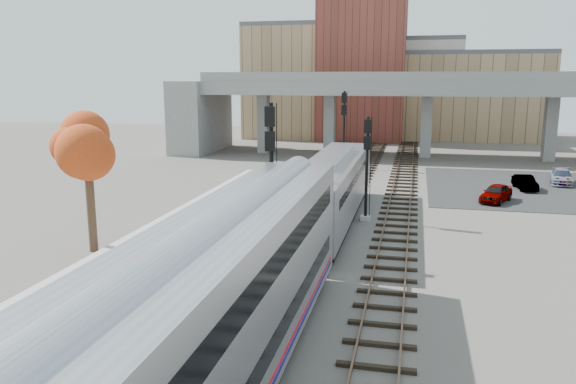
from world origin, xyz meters
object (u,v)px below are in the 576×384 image
at_px(car_c, 561,177).
at_px(tree, 87,145).
at_px(locomotive, 333,187).
at_px(signal_mast_far, 344,129).
at_px(coach, 191,346).
at_px(signal_mast_near, 271,179).
at_px(signal_mast_mid, 367,172).
at_px(car_b, 525,183).
at_px(car_a, 496,193).

bearing_deg(car_c, tree, -127.93).
height_order(locomotive, signal_mast_far, signal_mast_far).
bearing_deg(locomotive, car_c, 44.76).
bearing_deg(coach, signal_mast_near, 97.68).
distance_m(signal_mast_mid, car_b, 17.49).
xyz_separation_m(signal_mast_near, signal_mast_mid, (4.10, 7.90, -0.78)).
xyz_separation_m(car_a, car_c, (6.35, 8.61, -0.03)).
bearing_deg(signal_mast_near, car_c, 51.32).
bearing_deg(car_c, coach, -103.38).
xyz_separation_m(locomotive, signal_mast_mid, (2.00, 0.87, 0.89)).
bearing_deg(car_c, car_a, -116.39).
bearing_deg(car_a, signal_mast_far, 158.69).
bearing_deg(car_a, car_b, 86.17).
xyz_separation_m(signal_mast_far, car_c, (19.22, -4.72, -3.23)).
height_order(signal_mast_mid, car_c, signal_mast_mid).
relative_size(car_a, car_c, 0.89).
distance_m(signal_mast_far, tree, 31.77).
distance_m(tree, car_a, 28.29).
height_order(coach, signal_mast_mid, signal_mast_mid).
bearing_deg(locomotive, car_a, 37.84).
bearing_deg(car_b, car_a, -125.55).
bearing_deg(car_a, signal_mast_near, -105.20).
height_order(tree, car_c, tree).
height_order(tree, car_b, tree).
xyz_separation_m(tree, car_b, (24.94, 22.32, -4.96)).
relative_size(signal_mast_near, signal_mast_mid, 1.17).
xyz_separation_m(coach, car_b, (13.65, 36.27, -2.18)).
bearing_deg(signal_mast_far, signal_mast_near, -90.00).
relative_size(signal_mast_mid, car_c, 1.55).
bearing_deg(signal_mast_far, tree, -106.84).
bearing_deg(signal_mast_mid, car_b, 47.66).
xyz_separation_m(tree, car_c, (28.41, 25.64, -4.93)).
relative_size(locomotive, car_b, 5.46).
bearing_deg(signal_mast_far, coach, -87.29).
height_order(locomotive, car_a, locomotive).
bearing_deg(signal_mast_mid, coach, -94.87).
xyz_separation_m(signal_mast_mid, car_b, (11.65, 12.79, -2.55)).
distance_m(signal_mast_mid, tree, 16.53).
height_order(locomotive, car_c, locomotive).
bearing_deg(signal_mast_far, car_a, -46.02).
xyz_separation_m(car_a, car_b, (2.88, 5.29, -0.07)).
bearing_deg(coach, car_b, 69.37).
height_order(signal_mast_mid, signal_mast_far, signal_mast_far).
distance_m(locomotive, tree, 14.61).
height_order(coach, car_a, coach).
distance_m(coach, signal_mast_near, 15.76).
xyz_separation_m(signal_mast_near, car_a, (12.87, 15.39, -3.26)).
bearing_deg(car_c, locomotive, -125.23).
bearing_deg(signal_mast_mid, locomotive, -156.38).
height_order(signal_mast_mid, tree, tree).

